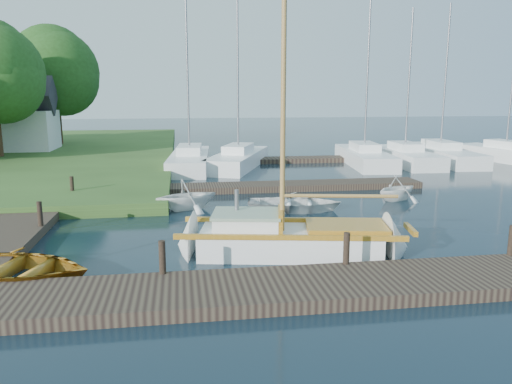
{
  "coord_description": "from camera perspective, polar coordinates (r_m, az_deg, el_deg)",
  "views": [
    {
      "loc": [
        -2.53,
        -16.38,
        4.45
      ],
      "look_at": [
        0.0,
        0.0,
        1.2
      ],
      "focal_mm": 35.0,
      "sensor_mm": 36.0,
      "label": 1
    }
  ],
  "objects": [
    {
      "name": "marina_boat_6",
      "position": [
        37.77,
        26.63,
        4.01
      ],
      "size": [
        3.63,
        7.83,
        9.42
      ],
      "rotation": [
        0.0,
        0.0,
        1.77
      ],
      "color": "white",
      "rests_on": "ground"
    },
    {
      "name": "tree_7",
      "position": [
        43.51,
        -21.9,
        12.63
      ],
      "size": [
        6.83,
        6.83,
        9.38
      ],
      "color": "#332114",
      "rests_on": "shore"
    },
    {
      "name": "sailboat",
      "position": [
        14.25,
        4.45,
        -5.69
      ],
      "size": [
        7.39,
        3.26,
        9.83
      ],
      "rotation": [
        0.0,
        0.0,
        -0.19
      ],
      "color": "white",
      "rests_on": "ground"
    },
    {
      "name": "far_dock",
      "position": [
        23.72,
        2.38,
        0.64
      ],
      "size": [
        14.0,
        1.6,
        0.3
      ],
      "primitive_type": "cube",
      "color": "black",
      "rests_on": "ground"
    },
    {
      "name": "marina_boat_3",
      "position": [
        33.01,
        12.26,
        4.1
      ],
      "size": [
        3.27,
        8.89,
        11.38
      ],
      "rotation": [
        0.0,
        0.0,
        1.45
      ],
      "color": "white",
      "rests_on": "ground"
    },
    {
      "name": "ground",
      "position": [
        17.17,
        0.0,
        -3.93
      ],
      "size": [
        160.0,
        160.0,
        0.0
      ],
      "primitive_type": "plane",
      "color": "black",
      "rests_on": "ground"
    },
    {
      "name": "mooring_post_3",
      "position": [
        14.71,
        27.17,
        -4.93
      ],
      "size": [
        0.16,
        0.16,
        0.8
      ],
      "primitive_type": "cylinder",
      "color": "black",
      "rests_on": "near_dock"
    },
    {
      "name": "mooring_post_4",
      "position": [
        17.39,
        -23.46,
        -2.3
      ],
      "size": [
        0.16,
        0.16,
        0.8
      ],
      "primitive_type": "cylinder",
      "color": "black",
      "rests_on": "left_dock"
    },
    {
      "name": "tender_d",
      "position": [
        22.09,
        15.87,
        0.61
      ],
      "size": [
        2.91,
        2.79,
        1.19
      ],
      "primitive_type": "imported",
      "rotation": [
        0.0,
        0.0,
        2.07
      ],
      "color": "white",
      "rests_on": "ground"
    },
    {
      "name": "tender_c",
      "position": [
        19.45,
        4.44,
        -1.04
      ],
      "size": [
        4.06,
        3.26,
        0.75
      ],
      "primitive_type": "imported",
      "rotation": [
        0.0,
        0.0,
        1.37
      ],
      "color": "white",
      "rests_on": "ground"
    },
    {
      "name": "marina_boat_1",
      "position": [
        31.05,
        -2.03,
        3.91
      ],
      "size": [
        5.0,
        8.71,
        10.96
      ],
      "rotation": [
        0.0,
        0.0,
        1.22
      ],
      "color": "white",
      "rests_on": "ground"
    },
    {
      "name": "pontoon",
      "position": [
        34.99,
        12.3,
        3.78
      ],
      "size": [
        30.0,
        1.6,
        0.3
      ],
      "primitive_type": "cube",
      "color": "black",
      "rests_on": "ground"
    },
    {
      "name": "tender_b",
      "position": [
        19.69,
        -7.94,
        -0.13
      ],
      "size": [
        3.08,
        2.88,
        1.31
      ],
      "primitive_type": "imported",
      "rotation": [
        0.0,
        0.0,
        1.93
      ],
      "color": "white",
      "rests_on": "ground"
    },
    {
      "name": "left_dock",
      "position": [
        19.66,
        -24.72,
        -2.58
      ],
      "size": [
        2.2,
        18.0,
        0.3
      ],
      "primitive_type": "cube",
      "color": "black",
      "rests_on": "ground"
    },
    {
      "name": "marina_boat_4",
      "position": [
        33.85,
        16.64,
        4.04
      ],
      "size": [
        2.55,
        7.96,
        9.7
      ],
      "rotation": [
        0.0,
        0.0,
        1.53
      ],
      "color": "white",
      "rests_on": "ground"
    },
    {
      "name": "near_dock",
      "position": [
        11.52,
        4.65,
        -10.87
      ],
      "size": [
        18.0,
        2.2,
        0.3
      ],
      "primitive_type": "cube",
      "color": "black",
      "rests_on": "ground"
    },
    {
      "name": "mooring_post_5",
      "position": [
        22.16,
        -20.28,
        0.66
      ],
      "size": [
        0.16,
        0.16,
        0.8
      ],
      "primitive_type": "cylinder",
      "color": "black",
      "rests_on": "left_dock"
    },
    {
      "name": "house_c",
      "position": [
        40.1,
        -25.62,
        7.35
      ],
      "size": [
        5.25,
        4.0,
        5.28
      ],
      "color": "silver",
      "rests_on": "shore"
    },
    {
      "name": "marina_boat_5",
      "position": [
        35.92,
        20.31,
        4.19
      ],
      "size": [
        2.85,
        9.44,
        10.18
      ],
      "rotation": [
        0.0,
        0.0,
        1.5
      ],
      "color": "white",
      "rests_on": "ground"
    },
    {
      "name": "dinghy",
      "position": [
        13.57,
        -26.28,
        -7.39
      ],
      "size": [
        4.7,
        3.97,
        0.83
      ],
      "primitive_type": "imported",
      "rotation": [
        0.0,
        0.0,
        1.25
      ],
      "color": "#8B580D",
      "rests_on": "ground"
    },
    {
      "name": "mooring_post_2",
      "position": [
        12.65,
        10.3,
        -6.35
      ],
      "size": [
        0.16,
        0.16,
        0.8
      ],
      "primitive_type": "cylinder",
      "color": "black",
      "rests_on": "near_dock"
    },
    {
      "name": "marina_boat_0",
      "position": [
        30.9,
        -7.59,
        3.78
      ],
      "size": [
        2.9,
        9.04,
        10.73
      ],
      "rotation": [
        0.0,
        0.0,
        1.49
      ],
      "color": "white",
      "rests_on": "ground"
    },
    {
      "name": "mooring_post_1",
      "position": [
        11.99,
        -10.66,
        -7.33
      ],
      "size": [
        0.16,
        0.16,
        0.8
      ],
      "primitive_type": "cylinder",
      "color": "black",
      "rests_on": "near_dock"
    }
  ]
}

